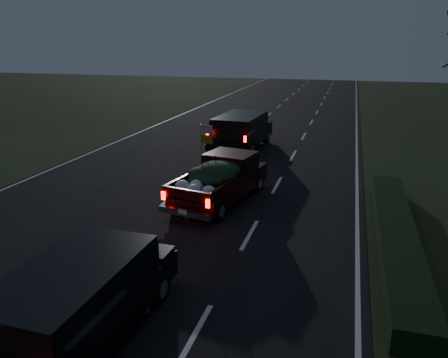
% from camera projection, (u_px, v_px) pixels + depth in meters
% --- Properties ---
extents(ground, '(120.00, 120.00, 0.00)m').
position_uv_depth(ground, '(101.00, 257.00, 11.94)').
color(ground, black).
rests_on(ground, ground).
extents(road_asphalt, '(14.00, 120.00, 0.02)m').
position_uv_depth(road_asphalt, '(101.00, 256.00, 11.94)').
color(road_asphalt, black).
rests_on(road_asphalt, ground).
extents(hedge_row, '(1.00, 10.00, 0.60)m').
position_uv_depth(hedge_row, '(396.00, 236.00, 12.54)').
color(hedge_row, black).
rests_on(hedge_row, ground).
extents(pickup_truck, '(2.63, 4.98, 2.48)m').
position_uv_depth(pickup_truck, '(221.00, 177.00, 15.85)').
color(pickup_truck, '#360A07').
rests_on(pickup_truck, ground).
extents(lead_suv, '(2.49, 5.37, 1.51)m').
position_uv_depth(lead_suv, '(241.00, 128.00, 23.70)').
color(lead_suv, black).
rests_on(lead_suv, ground).
extents(rear_suv, '(2.22, 4.79, 1.37)m').
position_uv_depth(rear_suv, '(77.00, 296.00, 8.27)').
color(rear_suv, black).
rests_on(rear_suv, ground).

